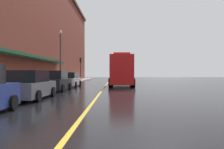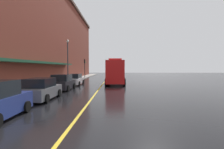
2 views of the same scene
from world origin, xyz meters
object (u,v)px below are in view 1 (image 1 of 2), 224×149
(parked_car_2, at_px, (55,81))
(fire_truck, at_px, (122,71))
(parked_car_1, at_px, (30,86))
(parking_meter_2, at_px, (39,79))
(traffic_light_near, at_px, (81,65))
(parked_car_3, at_px, (70,80))
(street_lamp_left, at_px, (60,51))
(parking_meter_0, at_px, (59,77))

(parked_car_2, bearing_deg, fire_truck, -37.91)
(parked_car_2, bearing_deg, parked_car_1, -177.22)
(parking_meter_2, bearing_deg, parked_car_2, 11.33)
(parking_meter_2, relative_size, traffic_light_near, 0.31)
(parked_car_2, relative_size, parked_car_3, 0.92)
(parked_car_3, bearing_deg, parking_meter_2, 167.67)
(parked_car_1, distance_m, street_lamp_left, 15.84)
(parked_car_2, distance_m, parking_meter_2, 1.36)
(parked_car_1, relative_size, street_lamp_left, 0.63)
(parking_meter_0, height_order, traffic_light_near, traffic_light_near)
(parked_car_2, distance_m, parked_car_3, 5.69)
(parked_car_1, xyz_separation_m, parked_car_3, (-0.14, 11.70, -0.02))
(parking_meter_0, height_order, parking_meter_2, same)
(parked_car_1, relative_size, traffic_light_near, 1.02)
(parked_car_3, relative_size, parking_meter_2, 3.40)
(parked_car_2, xyz_separation_m, fire_truck, (6.01, 7.42, 0.97))
(parking_meter_2, bearing_deg, street_lamp_left, 93.60)
(parked_car_2, height_order, parked_car_3, parked_car_2)
(parked_car_1, relative_size, parked_car_3, 0.97)
(parking_meter_0, distance_m, traffic_light_near, 15.61)
(parked_car_2, relative_size, street_lamp_left, 0.60)
(parked_car_3, xyz_separation_m, street_lamp_left, (-1.95, 3.58, 3.63))
(parked_car_2, xyz_separation_m, street_lamp_left, (-1.91, 9.27, 3.58))
(parked_car_2, height_order, street_lamp_left, street_lamp_left)
(fire_truck, relative_size, parking_meter_2, 6.11)
(fire_truck, bearing_deg, parking_meter_0, -77.94)
(parked_car_2, bearing_deg, parking_meter_0, 13.31)
(parked_car_3, xyz_separation_m, parking_meter_0, (-1.35, 0.38, 0.29))
(street_lamp_left, bearing_deg, fire_truck, -13.17)
(fire_truck, relative_size, parking_meter_0, 6.11)
(fire_truck, xyz_separation_m, parking_meter_0, (-7.32, -1.35, -0.73))
(parking_meter_0, relative_size, street_lamp_left, 0.19)
(street_lamp_left, relative_size, traffic_light_near, 1.61)
(parked_car_1, height_order, fire_truck, fire_truck)
(parked_car_3, relative_size, street_lamp_left, 0.65)
(parked_car_2, xyz_separation_m, parking_meter_0, (-1.31, 6.06, 0.24))
(traffic_light_near, bearing_deg, fire_truck, -62.78)
(parked_car_1, xyz_separation_m, parked_car_2, (-0.18, 6.02, 0.02))
(parked_car_3, height_order, traffic_light_near, traffic_light_near)
(parked_car_1, xyz_separation_m, street_lamp_left, (-2.09, 15.29, 3.61))
(parking_meter_2, relative_size, street_lamp_left, 0.19)
(parked_car_2, distance_m, parking_meter_0, 6.21)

